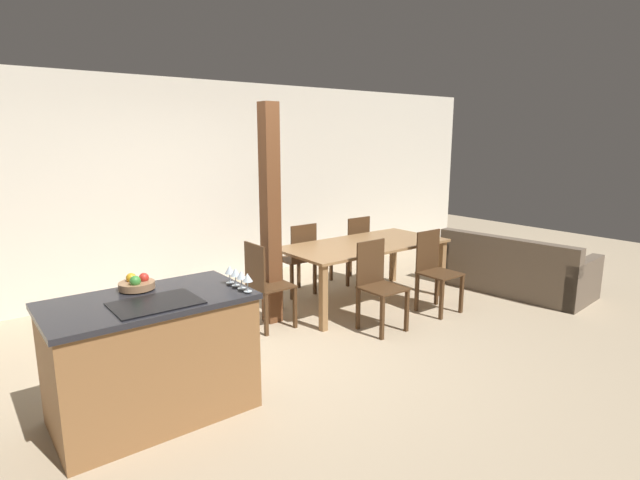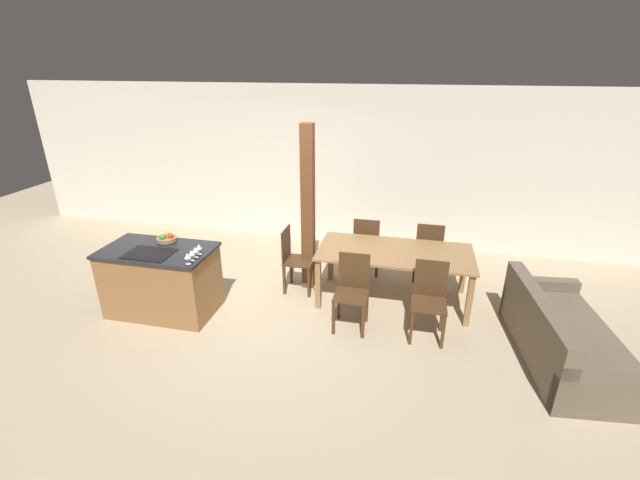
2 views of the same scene
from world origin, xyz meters
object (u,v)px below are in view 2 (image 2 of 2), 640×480
at_px(dining_table, 395,257).
at_px(fruit_bowl, 167,238).
at_px(wine_glass_middle, 191,253).
at_px(dining_chair_near_right, 429,298).
at_px(dining_chair_far_left, 367,244).
at_px(couch, 562,339).
at_px(kitchen_island, 162,280).
at_px(dining_chair_head_end, 294,258).
at_px(wine_glass_far, 195,250).
at_px(dining_chair_near_left, 352,290).
at_px(dining_chair_far_right, 428,250).
at_px(wine_glass_near, 187,256).
at_px(wine_glass_end, 199,247).
at_px(timber_post, 308,210).

bearing_deg(dining_table, fruit_bowl, -166.54).
xyz_separation_m(wine_glass_middle, dining_chair_near_right, (2.73, 0.44, -0.51)).
height_order(dining_chair_far_left, couch, dining_chair_far_left).
distance_m(kitchen_island, fruit_bowl, 0.54).
bearing_deg(dining_chair_near_right, dining_chair_head_end, 158.85).
distance_m(dining_chair_far_left, couch, 2.82).
bearing_deg(fruit_bowl, couch, -2.14).
bearing_deg(wine_glass_far, dining_chair_near_left, 11.00).
height_order(dining_chair_near_left, dining_chair_far_right, same).
xyz_separation_m(fruit_bowl, wine_glass_middle, (0.61, -0.46, 0.06)).
relative_size(dining_chair_far_left, dining_chair_head_end, 1.00).
distance_m(kitchen_island, wine_glass_middle, 0.85).
xyz_separation_m(fruit_bowl, dining_chair_far_right, (3.34, 1.40, -0.44)).
bearing_deg(wine_glass_far, dining_chair_far_right, 33.00).
bearing_deg(couch, dining_chair_near_right, 77.56).
relative_size(dining_chair_near_left, dining_chair_head_end, 1.00).
bearing_deg(kitchen_island, dining_chair_near_right, 3.72).
height_order(wine_glass_far, dining_chair_near_right, wine_glass_far).
bearing_deg(wine_glass_near, dining_chair_near_right, 11.06).
height_order(wine_glass_far, dining_chair_near_left, wine_glass_far).
height_order(dining_chair_far_right, dining_chair_head_end, same).
distance_m(wine_glass_middle, wine_glass_far, 0.09).
distance_m(dining_chair_far_right, couch, 2.14).
bearing_deg(wine_glass_end, dining_chair_far_right, 31.66).
bearing_deg(dining_chair_head_end, dining_table, -90.00).
relative_size(dining_chair_far_left, dining_chair_far_right, 1.00).
relative_size(fruit_bowl, dining_chair_near_right, 0.28).
distance_m(dining_table, couch, 2.10).
bearing_deg(dining_chair_near_left, timber_post, 131.77).
distance_m(wine_glass_middle, timber_post, 1.69).
height_order(wine_glass_near, dining_chair_head_end, wine_glass_near).
xyz_separation_m(dining_chair_far_right, dining_chair_head_end, (-1.84, -0.71, 0.00)).
distance_m(dining_table, timber_post, 1.32).
relative_size(dining_chair_near_right, timber_post, 0.40).
bearing_deg(dining_chair_far_left, dining_chair_head_end, 37.42).
height_order(dining_chair_near_left, dining_chair_far_left, same).
xyz_separation_m(dining_chair_far_left, timber_post, (-0.76, -0.57, 0.67)).
xyz_separation_m(kitchen_island, wine_glass_end, (0.61, -0.05, 0.55)).
bearing_deg(fruit_bowl, kitchen_island, -90.87).
bearing_deg(wine_glass_far, fruit_bowl, 148.29).
bearing_deg(timber_post, wine_glass_middle, -129.48).
height_order(fruit_bowl, dining_chair_near_left, fruit_bowl).
bearing_deg(fruit_bowl, dining_chair_near_right, -0.34).
height_order(wine_glass_far, dining_table, wine_glass_far).
bearing_deg(wine_glass_far, dining_chair_far_left, 44.20).
relative_size(wine_glass_middle, timber_post, 0.06).
height_order(wine_glass_near, dining_chair_far_right, wine_glass_near).
bearing_deg(couch, dining_chair_far_right, 35.88).
xyz_separation_m(wine_glass_near, dining_chair_head_end, (0.90, 1.25, -0.51)).
xyz_separation_m(kitchen_island, dining_chair_far_right, (3.34, 1.64, 0.04)).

